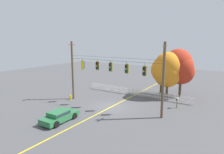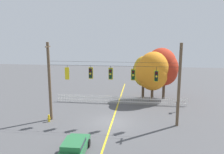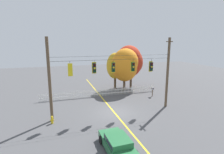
# 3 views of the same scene
# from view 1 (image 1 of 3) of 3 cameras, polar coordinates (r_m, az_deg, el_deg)

# --- Properties ---
(ground) EXTENTS (80.00, 80.00, 0.00)m
(ground) POSITION_cam_1_polar(r_m,az_deg,el_deg) (24.56, -0.18, -8.69)
(ground) COLOR #4C4C4F
(lane_centerline_stripe) EXTENTS (0.16, 36.00, 0.01)m
(lane_centerline_stripe) POSITION_cam_1_polar(r_m,az_deg,el_deg) (24.56, -0.18, -8.68)
(lane_centerline_stripe) COLOR gold
(lane_centerline_stripe) RESTS_ON ground
(signal_support_span) EXTENTS (13.07, 1.10, 8.01)m
(signal_support_span) POSITION_cam_1_polar(r_m,az_deg,el_deg) (23.53, -0.19, 0.73)
(signal_support_span) COLOR brown
(signal_support_span) RESTS_ON ground
(traffic_signal_southbound_primary) EXTENTS (0.43, 0.38, 1.43)m
(traffic_signal_southbound_primary) POSITION_cam_1_polar(r_m,az_deg,el_deg) (26.09, -8.47, 3.50)
(traffic_signal_southbound_primary) COLOR black
(traffic_signal_northbound_primary) EXTENTS (0.43, 0.38, 1.34)m
(traffic_signal_northbound_primary) POSITION_cam_1_polar(r_m,az_deg,el_deg) (24.62, -4.32, 3.29)
(traffic_signal_northbound_primary) COLOR black
(traffic_signal_northbound_secondary) EXTENTS (0.43, 0.38, 1.37)m
(traffic_signal_northbound_secondary) POSITION_cam_1_polar(r_m,az_deg,el_deg) (23.48, -0.46, 2.93)
(traffic_signal_northbound_secondary) COLOR black
(traffic_signal_eastbound_side) EXTENTS (0.43, 0.38, 1.39)m
(traffic_signal_eastbound_side) POSITION_cam_1_polar(r_m,az_deg,el_deg) (22.36, 4.24, 2.41)
(traffic_signal_eastbound_side) COLOR black
(traffic_signal_westbound_side) EXTENTS (0.43, 0.38, 1.48)m
(traffic_signal_westbound_side) POSITION_cam_1_polar(r_m,az_deg,el_deg) (21.42, 9.37, 1.74)
(traffic_signal_westbound_side) COLOR black
(white_picket_fence) EXTENTS (16.56, 0.06, 1.02)m
(white_picket_fence) POSITION_cam_1_polar(r_m,az_deg,el_deg) (29.50, 6.92, -4.42)
(white_picket_fence) COLOR white
(white_picket_fence) RESTS_ON ground
(autumn_maple_near_fence) EXTENTS (3.30, 2.97, 5.87)m
(autumn_maple_near_fence) POSITION_cam_1_polar(r_m,az_deg,el_deg) (30.24, 14.63, 2.16)
(autumn_maple_near_fence) COLOR brown
(autumn_maple_near_fence) RESTS_ON ground
(autumn_maple_mid) EXTENTS (4.35, 3.89, 6.56)m
(autumn_maple_mid) POSITION_cam_1_polar(r_m,az_deg,el_deg) (28.91, 15.73, 2.01)
(autumn_maple_mid) COLOR brown
(autumn_maple_mid) RESTS_ON ground
(autumn_oak_far_east) EXTENTS (4.24, 4.33, 6.98)m
(autumn_oak_far_east) POSITION_cam_1_polar(r_m,az_deg,el_deg) (29.75, 19.11, 2.65)
(autumn_oak_far_east) COLOR #473828
(autumn_oak_far_east) RESTS_ON ground
(parked_car) EXTENTS (1.93, 4.08, 1.15)m
(parked_car) POSITION_cam_1_polar(r_m,az_deg,el_deg) (20.87, -15.05, -10.86)
(parked_car) COLOR #286B3D
(parked_car) RESTS_ON ground
(fire_hydrant) EXTENTS (0.38, 0.22, 0.76)m
(fire_hydrant) POSITION_cam_1_polar(r_m,az_deg,el_deg) (27.85, -12.05, -5.79)
(fire_hydrant) COLOR gold
(fire_hydrant) RESTS_ON ground
(roadside_mailbox) EXTENTS (0.25, 0.44, 1.29)m
(roadside_mailbox) POSITION_cam_1_polar(r_m,az_deg,el_deg) (25.09, 18.46, -6.31)
(roadside_mailbox) COLOR brown
(roadside_mailbox) RESTS_ON ground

